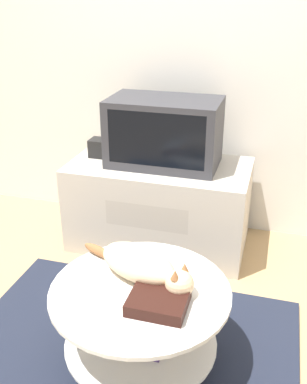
# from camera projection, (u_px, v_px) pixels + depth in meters

# --- Properties ---
(ground_plane) EXTENTS (12.00, 12.00, 0.00)m
(ground_plane) POSITION_uv_depth(u_px,v_px,m) (120.00, 365.00, 2.04)
(ground_plane) COLOR tan
(wall_back) EXTENTS (8.00, 0.05, 2.60)m
(wall_back) POSITION_uv_depth(u_px,v_px,m) (195.00, 33.00, 2.78)
(wall_back) COLOR silver
(wall_back) RESTS_ON ground_plane
(rug) EXTENTS (1.57, 1.32, 0.02)m
(rug) POSITION_uv_depth(u_px,v_px,m) (120.00, 364.00, 2.03)
(rug) COLOR #1E2333
(rug) RESTS_ON ground_plane
(tv_stand) EXTENTS (1.12, 0.59, 0.56)m
(tv_stand) POSITION_uv_depth(u_px,v_px,m) (159.00, 204.00, 2.91)
(tv_stand) COLOR beige
(tv_stand) RESTS_ON ground_plane
(tv) EXTENTS (0.67, 0.39, 0.41)m
(tv) POSITION_uv_depth(u_px,v_px,m) (164.00, 132.00, 2.71)
(tv) COLOR #333338
(tv) RESTS_ON tv_stand
(speaker) EXTENTS (0.11, 0.11, 0.11)m
(speaker) POSITION_uv_depth(u_px,v_px,m) (99.00, 148.00, 2.90)
(speaker) COLOR black
(speaker) RESTS_ON tv_stand
(coffee_table) EXTENTS (0.76, 0.76, 0.41)m
(coffee_table) POSITION_uv_depth(u_px,v_px,m) (140.00, 316.00, 1.92)
(coffee_table) COLOR #B2B2B7
(coffee_table) RESTS_ON rug
(dvd_box) EXTENTS (0.23, 0.19, 0.05)m
(dvd_box) POSITION_uv_depth(u_px,v_px,m) (158.00, 301.00, 1.75)
(dvd_box) COLOR black
(dvd_box) RESTS_ON coffee_table
(cat) EXTENTS (0.57, 0.33, 0.14)m
(cat) POSITION_uv_depth(u_px,v_px,m) (143.00, 265.00, 1.90)
(cat) COLOR beige
(cat) RESTS_ON coffee_table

